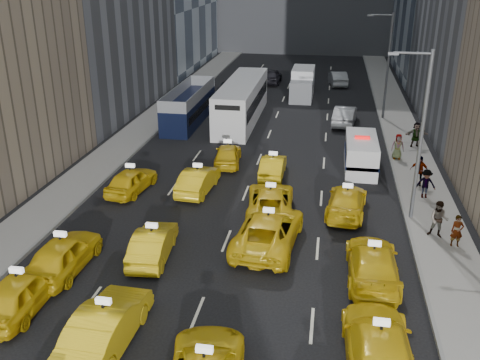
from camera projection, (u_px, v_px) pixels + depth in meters
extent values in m
plane|color=black|center=(184.00, 347.00, 19.24)|extent=(160.00, 160.00, 0.00)
cube|color=gray|center=(140.00, 130.00, 43.66)|extent=(3.00, 90.00, 0.15)
cube|color=gray|center=(406.00, 144.00, 40.38)|extent=(3.00, 90.00, 0.15)
cube|color=slate|center=(157.00, 131.00, 43.43)|extent=(0.15, 90.00, 0.18)
cube|color=slate|center=(386.00, 143.00, 40.60)|extent=(0.15, 90.00, 0.18)
cylinder|color=#595B60|center=(421.00, 140.00, 27.03)|extent=(0.20, 0.20, 9.00)
cylinder|color=#595B60|center=(413.00, 53.00, 25.54)|extent=(1.80, 0.12, 0.12)
cube|color=slate|center=(393.00, 54.00, 25.70)|extent=(0.50, 0.22, 0.12)
cylinder|color=#595B60|center=(388.00, 68.00, 45.28)|extent=(0.20, 0.20, 9.00)
cylinder|color=#595B60|center=(382.00, 15.00, 43.79)|extent=(1.80, 0.12, 0.12)
cube|color=slate|center=(371.00, 15.00, 43.95)|extent=(0.50, 0.22, 0.12)
imported|color=yellow|center=(21.00, 292.00, 21.05)|extent=(1.85, 4.60, 1.57)
imported|color=yellow|center=(106.00, 325.00, 19.05)|extent=(1.90, 5.05, 1.65)
imported|color=yellow|center=(379.00, 347.00, 17.98)|extent=(2.50, 5.70, 1.63)
imported|color=yellow|center=(63.00, 255.00, 23.67)|extent=(2.03, 4.82, 1.63)
imported|color=yellow|center=(153.00, 243.00, 24.80)|extent=(1.89, 4.50, 1.45)
imported|color=yellow|center=(268.00, 230.00, 25.82)|extent=(3.29, 6.24, 1.67)
imported|color=yellow|center=(373.00, 264.00, 23.05)|extent=(2.23, 5.36, 1.55)
imported|color=yellow|center=(131.00, 180.00, 31.94)|extent=(2.28, 4.48, 1.46)
imported|color=yellow|center=(198.00, 180.00, 31.98)|extent=(1.88, 4.55, 1.46)
imported|color=yellow|center=(270.00, 201.00, 29.13)|extent=(2.99, 5.60, 1.50)
imported|color=yellow|center=(347.00, 201.00, 29.18)|extent=(2.49, 5.11, 1.43)
imported|color=yellow|center=(228.00, 154.00, 36.31)|extent=(2.13, 4.36, 1.43)
imported|color=yellow|center=(273.00, 166.00, 34.25)|extent=(1.45, 4.11, 1.35)
cube|color=silver|center=(361.00, 154.00, 35.41)|extent=(2.68, 5.47, 2.10)
cylinder|color=black|center=(348.00, 171.00, 34.21)|extent=(0.28, 0.84, 0.84)
cylinder|color=black|center=(375.00, 173.00, 33.94)|extent=(0.28, 0.84, 0.84)
cylinder|color=black|center=(347.00, 153.00, 37.36)|extent=(0.28, 0.84, 0.84)
cylinder|color=black|center=(372.00, 155.00, 37.09)|extent=(0.28, 0.84, 0.84)
cube|color=navy|center=(361.00, 156.00, 35.47)|extent=(2.72, 5.48, 0.24)
cube|color=red|center=(362.00, 138.00, 34.98)|extent=(0.99, 0.46, 0.15)
cube|color=black|center=(189.00, 105.00, 45.74)|extent=(3.19, 10.34, 2.96)
cylinder|color=black|center=(164.00, 129.00, 42.43)|extent=(0.28, 1.10, 1.10)
cylinder|color=black|center=(188.00, 130.00, 42.12)|extent=(0.28, 1.10, 1.10)
cylinder|color=black|center=(190.00, 103.00, 50.07)|extent=(0.28, 1.10, 1.10)
cylinder|color=black|center=(211.00, 104.00, 49.75)|extent=(0.28, 1.10, 1.10)
cube|color=silver|center=(242.00, 101.00, 46.07)|extent=(4.45, 13.43, 3.40)
cylinder|color=black|center=(214.00, 132.00, 41.50)|extent=(0.28, 1.10, 1.10)
cylinder|color=black|center=(245.00, 134.00, 41.12)|extent=(0.28, 1.10, 1.10)
cylinder|color=black|center=(239.00, 98.00, 51.89)|extent=(0.28, 1.10, 1.10)
cylinder|color=black|center=(264.00, 99.00, 51.50)|extent=(0.28, 1.10, 1.10)
cube|color=white|center=(302.00, 83.00, 53.98)|extent=(2.57, 6.44, 2.89)
cylinder|color=black|center=(291.00, 97.00, 52.41)|extent=(0.28, 1.10, 1.10)
cylinder|color=black|center=(310.00, 98.00, 52.11)|extent=(0.28, 1.10, 1.10)
cylinder|color=black|center=(295.00, 87.00, 56.52)|extent=(0.28, 1.10, 1.10)
cylinder|color=black|center=(312.00, 88.00, 56.23)|extent=(0.28, 1.10, 1.10)
imported|color=#A5A7AD|center=(345.00, 115.00, 45.21)|extent=(2.23, 5.03, 1.61)
imported|color=black|center=(230.00, 88.00, 55.57)|extent=(2.59, 5.10, 1.38)
imported|color=slate|center=(303.00, 80.00, 58.90)|extent=(2.49, 5.51, 1.57)
imported|color=black|center=(272.00, 76.00, 60.58)|extent=(1.97, 4.86, 1.65)
imported|color=#95989B|center=(338.00, 78.00, 59.70)|extent=(2.31, 4.95, 1.57)
imported|color=gray|center=(457.00, 231.00, 25.48)|extent=(0.60, 0.40, 1.60)
imported|color=gray|center=(439.00, 219.00, 26.28)|extent=(1.03, 0.76, 1.89)
imported|color=gray|center=(426.00, 184.00, 30.73)|extent=(1.12, 0.47, 1.72)
imported|color=gray|center=(419.00, 171.00, 32.49)|extent=(1.18, 0.75, 1.85)
imported|color=gray|center=(398.00, 146.00, 36.86)|extent=(0.87, 0.49, 1.77)
imported|color=gray|center=(416.00, 135.00, 39.27)|extent=(1.77, 0.82, 1.84)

